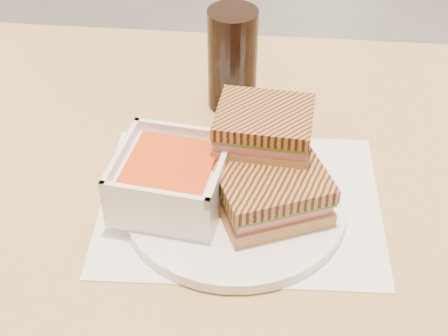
# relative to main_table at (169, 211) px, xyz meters

# --- Properties ---
(main_table) EXTENTS (1.20, 0.70, 0.75)m
(main_table) POSITION_rel_main_table_xyz_m (0.00, 0.00, 0.00)
(main_table) COLOR #A68855
(main_table) RESTS_ON ground
(tray_liner) EXTENTS (0.37, 0.30, 0.00)m
(tray_liner) POSITION_rel_main_table_xyz_m (0.12, -0.09, 0.11)
(tray_liner) COLOR white
(tray_liner) RESTS_ON main_table
(plate) EXTENTS (0.28, 0.28, 0.02)m
(plate) POSITION_rel_main_table_xyz_m (0.11, -0.10, 0.12)
(plate) COLOR white
(plate) RESTS_ON tray_liner
(soup_bowl) EXTENTS (0.15, 0.15, 0.07)m
(soup_bowl) POSITION_rel_main_table_xyz_m (0.03, -0.11, 0.16)
(soup_bowl) COLOR white
(soup_bowl) RESTS_ON plate
(panini_lower) EXTENTS (0.16, 0.15, 0.06)m
(panini_lower) POSITION_rel_main_table_xyz_m (0.16, -0.12, 0.16)
(panini_lower) COLOR #B97E50
(panini_lower) RESTS_ON plate
(panini_upper) EXTENTS (0.13, 0.11, 0.05)m
(panini_upper) POSITION_rel_main_table_xyz_m (0.14, -0.05, 0.21)
(panini_upper) COLOR #B97E50
(panini_upper) RESTS_ON panini_lower
(cola_glass) EXTENTS (0.07, 0.07, 0.16)m
(cola_glass) POSITION_rel_main_table_xyz_m (0.08, 0.13, 0.19)
(cola_glass) COLOR black
(cola_glass) RESTS_ON main_table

